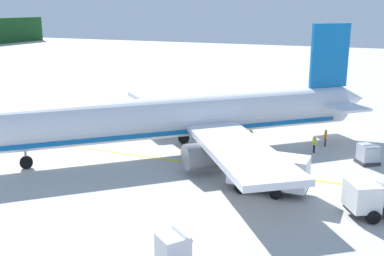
{
  "coord_description": "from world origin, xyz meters",
  "views": [
    {
      "loc": [
        -46.6,
        6.8,
        13.57
      ],
      "look_at": [
        -10.99,
        22.02,
        3.37
      ],
      "focal_mm": 43.34,
      "sensor_mm": 36.0,
      "label": 1
    }
  ],
  "objects_px": {
    "service_truck_fuel": "(270,172)",
    "cargo_container_mid": "(174,252)",
    "crew_loader_left": "(251,136)",
    "cargo_container_near": "(368,154)",
    "crew_marshaller": "(314,143)",
    "airliner_foreground": "(183,118)",
    "crew_loader_right": "(326,136)"
  },
  "relations": [
    {
      "from": "crew_marshaller",
      "to": "crew_loader_right",
      "type": "xyz_separation_m",
      "value": [
        2.58,
        -0.69,
        0.07
      ]
    },
    {
      "from": "cargo_container_near",
      "to": "crew_loader_left",
      "type": "xyz_separation_m",
      "value": [
        1.36,
        11.15,
        0.08
      ]
    },
    {
      "from": "airliner_foreground",
      "to": "service_truck_fuel",
      "type": "relative_size",
      "value": 5.62
    },
    {
      "from": "cargo_container_mid",
      "to": "crew_loader_left",
      "type": "relative_size",
      "value": 1.42
    },
    {
      "from": "crew_loader_left",
      "to": "crew_loader_right",
      "type": "distance_m",
      "value": 7.44
    },
    {
      "from": "crew_marshaller",
      "to": "crew_loader_right",
      "type": "distance_m",
      "value": 2.67
    },
    {
      "from": "airliner_foreground",
      "to": "cargo_container_near",
      "type": "height_order",
      "value": "airliner_foreground"
    },
    {
      "from": "service_truck_fuel",
      "to": "cargo_container_mid",
      "type": "height_order",
      "value": "service_truck_fuel"
    },
    {
      "from": "service_truck_fuel",
      "to": "crew_marshaller",
      "type": "height_order",
      "value": "service_truck_fuel"
    },
    {
      "from": "service_truck_fuel",
      "to": "airliner_foreground",
      "type": "bearing_deg",
      "value": 56.82
    },
    {
      "from": "airliner_foreground",
      "to": "cargo_container_mid",
      "type": "relative_size",
      "value": 14.08
    },
    {
      "from": "service_truck_fuel",
      "to": "cargo_container_near",
      "type": "height_order",
      "value": "service_truck_fuel"
    },
    {
      "from": "airliner_foreground",
      "to": "service_truck_fuel",
      "type": "bearing_deg",
      "value": -123.18
    },
    {
      "from": "crew_marshaller",
      "to": "airliner_foreground",
      "type": "bearing_deg",
      "value": 111.78
    },
    {
      "from": "cargo_container_near",
      "to": "crew_loader_right",
      "type": "bearing_deg",
      "value": 46.47
    },
    {
      "from": "cargo_container_near",
      "to": "crew_loader_left",
      "type": "distance_m",
      "value": 11.24
    },
    {
      "from": "crew_loader_left",
      "to": "crew_loader_right",
      "type": "height_order",
      "value": "crew_loader_right"
    },
    {
      "from": "cargo_container_near",
      "to": "cargo_container_mid",
      "type": "xyz_separation_m",
      "value": [
        -22.19,
        8.54,
        0.1
      ]
    },
    {
      "from": "service_truck_fuel",
      "to": "cargo_container_mid",
      "type": "xyz_separation_m",
      "value": [
        -12.38,
        2.07,
        -0.61
      ]
    },
    {
      "from": "service_truck_fuel",
      "to": "cargo_container_mid",
      "type": "distance_m",
      "value": 12.57
    },
    {
      "from": "service_truck_fuel",
      "to": "crew_loader_right",
      "type": "xyz_separation_m",
      "value": [
        13.79,
        -2.29,
        -0.57
      ]
    },
    {
      "from": "cargo_container_mid",
      "to": "crew_loader_left",
      "type": "bearing_deg",
      "value": 6.32
    },
    {
      "from": "airliner_foreground",
      "to": "crew_marshaller",
      "type": "xyz_separation_m",
      "value": [
        4.65,
        -11.63,
        -2.43
      ]
    },
    {
      "from": "cargo_container_near",
      "to": "crew_marshaller",
      "type": "xyz_separation_m",
      "value": [
        1.4,
        4.88,
        0.07
      ]
    },
    {
      "from": "airliner_foreground",
      "to": "service_truck_fuel",
      "type": "height_order",
      "value": "airliner_foreground"
    },
    {
      "from": "crew_loader_left",
      "to": "service_truck_fuel",
      "type": "bearing_deg",
      "value": -157.26
    },
    {
      "from": "airliner_foreground",
      "to": "cargo_container_mid",
      "type": "height_order",
      "value": "airliner_foreground"
    },
    {
      "from": "service_truck_fuel",
      "to": "crew_loader_right",
      "type": "relative_size",
      "value": 3.37
    },
    {
      "from": "service_truck_fuel",
      "to": "cargo_container_near",
      "type": "distance_m",
      "value": 11.78
    },
    {
      "from": "service_truck_fuel",
      "to": "crew_loader_right",
      "type": "bearing_deg",
      "value": -9.42
    },
    {
      "from": "crew_loader_left",
      "to": "crew_marshaller",
      "type": "bearing_deg",
      "value": -89.64
    },
    {
      "from": "service_truck_fuel",
      "to": "cargo_container_mid",
      "type": "bearing_deg",
      "value": 170.5
    }
  ]
}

